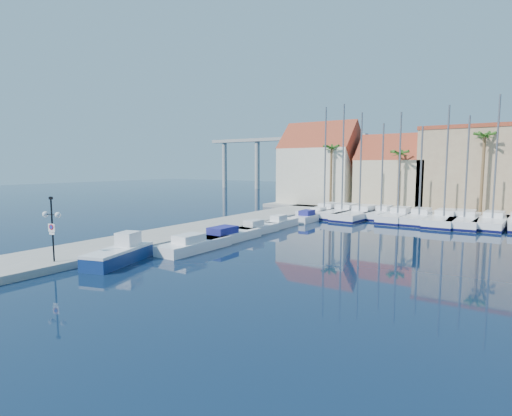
% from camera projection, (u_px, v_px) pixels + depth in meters
% --- Properties ---
extents(ground, '(260.00, 260.00, 0.00)m').
position_uv_depth(ground, '(134.00, 284.00, 22.84)').
color(ground, black).
rests_on(ground, ground).
extents(quay_west, '(6.00, 77.00, 0.50)m').
position_uv_depth(quay_west, '(185.00, 232.00, 38.94)').
color(quay_west, gray).
rests_on(quay_west, ground).
extents(shore_north, '(54.00, 16.00, 0.50)m').
position_uv_depth(shore_north, '(452.00, 211.00, 56.94)').
color(shore_north, gray).
rests_on(shore_north, ground).
extents(lamp_post, '(1.42, 0.63, 4.27)m').
position_uv_depth(lamp_post, '(52.00, 219.00, 25.78)').
color(lamp_post, black).
rests_on(lamp_post, quay_west).
extents(fishing_boat, '(3.49, 6.04, 2.01)m').
position_uv_depth(fishing_boat, '(120.00, 253.00, 27.77)').
color(fishing_boat, navy).
rests_on(fishing_boat, ground).
extents(motorboat_west_0, '(2.20, 6.79, 1.40)m').
position_uv_depth(motorboat_west_0, '(194.00, 244.00, 31.66)').
color(motorboat_west_0, white).
rests_on(motorboat_west_0, ground).
extents(motorboat_west_1, '(2.43, 7.32, 1.40)m').
position_uv_depth(motorboat_west_1, '(227.00, 236.00, 35.60)').
color(motorboat_west_1, white).
rests_on(motorboat_west_1, ground).
extents(motorboat_west_2, '(2.04, 5.48, 1.40)m').
position_uv_depth(motorboat_west_2, '(256.00, 228.00, 39.68)').
color(motorboat_west_2, white).
rests_on(motorboat_west_2, ground).
extents(motorboat_west_3, '(1.67, 5.16, 1.40)m').
position_uv_depth(motorboat_west_3, '(281.00, 223.00, 43.72)').
color(motorboat_west_3, white).
rests_on(motorboat_west_3, ground).
extents(motorboat_west_4, '(1.88, 5.76, 1.40)m').
position_uv_depth(motorboat_west_4, '(309.00, 217.00, 48.42)').
color(motorboat_west_4, white).
rests_on(motorboat_west_4, ground).
extents(motorboat_west_5, '(2.15, 6.09, 1.40)m').
position_uv_depth(motorboat_west_5, '(320.00, 214.00, 51.76)').
color(motorboat_west_5, white).
rests_on(motorboat_west_5, ground).
extents(sailboat_0, '(3.84, 11.28, 14.35)m').
position_uv_depth(sailboat_0, '(327.00, 211.00, 54.21)').
color(sailboat_0, white).
rests_on(sailboat_0, ground).
extents(sailboat_1, '(3.11, 11.46, 14.59)m').
position_uv_depth(sailboat_1, '(344.00, 212.00, 53.06)').
color(sailboat_1, white).
rests_on(sailboat_1, ground).
extents(sailboat_2, '(4.11, 12.21, 13.30)m').
position_uv_depth(sailboat_2, '(362.00, 214.00, 51.25)').
color(sailboat_2, white).
rests_on(sailboat_2, ground).
extents(sailboat_3, '(2.80, 8.30, 11.98)m').
position_uv_depth(sailboat_3, '(382.00, 213.00, 51.17)').
color(sailboat_3, white).
rests_on(sailboat_3, ground).
extents(sailboat_4, '(2.91, 10.27, 13.04)m').
position_uv_depth(sailboat_4, '(399.00, 216.00, 48.95)').
color(sailboat_4, white).
rests_on(sailboat_4, ground).
extents(sailboat_5, '(2.66, 10.06, 11.27)m').
position_uv_depth(sailboat_5, '(420.00, 217.00, 47.64)').
color(sailboat_5, white).
rests_on(sailboat_5, ground).
extents(sailboat_6, '(3.01, 11.20, 13.43)m').
position_uv_depth(sailboat_6, '(445.00, 219.00, 46.15)').
color(sailboat_6, white).
rests_on(sailboat_6, ground).
extents(sailboat_7, '(3.40, 11.37, 12.19)m').
position_uv_depth(sailboat_7, '(464.00, 220.00, 45.37)').
color(sailboat_7, white).
rests_on(sailboat_7, ground).
extents(sailboat_8, '(3.37, 10.60, 14.28)m').
position_uv_depth(sailboat_8, '(493.00, 221.00, 44.18)').
color(sailboat_8, white).
rests_on(sailboat_8, ground).
extents(building_0, '(12.30, 9.00, 13.50)m').
position_uv_depth(building_0, '(321.00, 167.00, 66.51)').
color(building_0, beige).
rests_on(building_0, shore_north).
extents(building_1, '(10.30, 8.00, 11.00)m').
position_uv_depth(building_1, '(394.00, 175.00, 60.00)').
color(building_1, '#C5B18A').
rests_on(building_1, shore_north).
extents(building_2, '(14.20, 10.20, 11.50)m').
position_uv_depth(building_2, '(478.00, 169.00, 54.64)').
color(building_2, tan).
rests_on(building_2, shore_north).
extents(palm_0, '(2.60, 2.60, 10.15)m').
position_uv_depth(palm_0, '(331.00, 150.00, 59.89)').
color(palm_0, brown).
rests_on(palm_0, shore_north).
extents(palm_1, '(2.60, 2.60, 9.15)m').
position_uv_depth(palm_1, '(400.00, 155.00, 54.46)').
color(palm_1, brown).
rests_on(palm_1, shore_north).
extents(palm_2, '(2.60, 2.60, 11.15)m').
position_uv_depth(palm_2, '(485.00, 139.00, 48.73)').
color(palm_2, brown).
rests_on(palm_2, shore_north).
extents(viaduct, '(48.00, 2.20, 14.45)m').
position_uv_depth(viaduct, '(278.00, 153.00, 111.11)').
color(viaduct, '#9E9E99').
rests_on(viaduct, ground).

